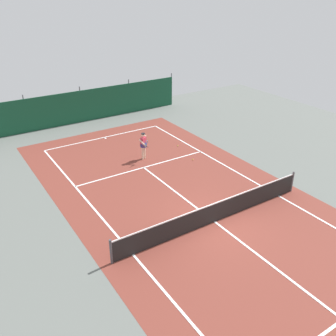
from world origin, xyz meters
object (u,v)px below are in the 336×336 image
(tennis_ball_near_player, at_px, (193,160))
(tennis_ball_midcourt, at_px, (178,146))
(tennis_net, at_px, (215,212))
(tennis_player, at_px, (144,144))

(tennis_ball_near_player, xyz_separation_m, tennis_ball_midcourt, (0.42, 2.22, 0.00))
(tennis_net, distance_m, tennis_player, 7.49)
(tennis_player, bearing_deg, tennis_ball_near_player, 118.97)
(tennis_player, distance_m, tennis_ball_near_player, 3.09)
(tennis_net, xyz_separation_m, tennis_player, (0.62, 7.45, 0.45))
(tennis_ball_midcourt, bearing_deg, tennis_player, -170.72)
(tennis_net, bearing_deg, tennis_ball_midcourt, 66.74)
(tennis_net, height_order, tennis_ball_midcourt, tennis_net)
(tennis_player, height_order, tennis_ball_midcourt, tennis_player)
(tennis_player, height_order, tennis_ball_near_player, tennis_player)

